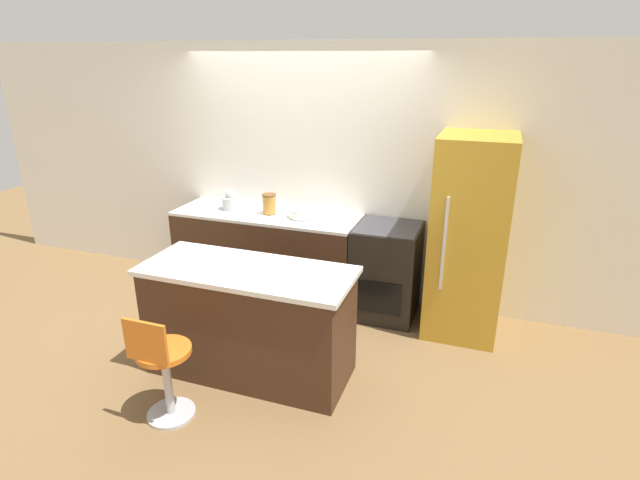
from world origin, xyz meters
TOP-DOWN VIEW (x-y plane):
  - ground_plane at (0.00, 0.00)m, footprint 14.00×14.00m
  - wall_back at (0.00, 0.68)m, footprint 8.00×0.06m
  - back_counter at (-0.29, 0.33)m, footprint 1.95×0.63m
  - kitchen_island at (0.18, -1.00)m, footprint 1.67×0.69m
  - oven_range at (1.00, 0.33)m, footprint 0.62×0.64m
  - refrigerator at (1.74, 0.29)m, footprint 0.65×0.74m
  - stool_chair at (-0.13, -1.72)m, footprint 0.38×0.38m
  - kettle at (-0.70, 0.34)m, footprint 0.19×0.19m
  - mixing_bowl at (0.12, 0.34)m, footprint 0.28×0.28m
  - canister_jar at (-0.25, 0.34)m, footprint 0.14×0.14m

SIDE VIEW (x-z plane):
  - ground_plane at x=0.00m, z-range 0.00..0.00m
  - stool_chair at x=-0.13m, z-range -0.02..0.84m
  - back_counter at x=-0.29m, z-range 0.00..0.93m
  - kitchen_island at x=0.18m, z-range 0.00..0.92m
  - oven_range at x=1.00m, z-range 0.00..0.93m
  - refrigerator at x=1.74m, z-range 0.00..1.84m
  - mixing_bowl at x=0.12m, z-range 0.93..1.02m
  - kettle at x=-0.70m, z-range 0.91..1.12m
  - canister_jar at x=-0.25m, z-range 0.93..1.13m
  - wall_back at x=0.00m, z-range 0.00..2.60m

